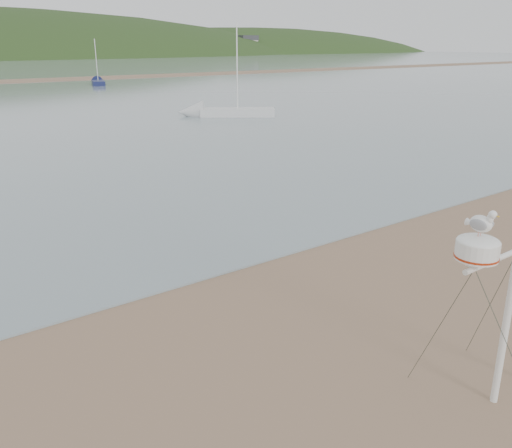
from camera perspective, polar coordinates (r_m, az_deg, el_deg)
mast_rig at (r=7.69m, az=24.88°, el=-10.12°), size 2.04×2.18×4.60m
sailboat_white_near at (r=36.33m, az=-4.51°, el=11.67°), size 6.01×4.96×6.30m
sailboat_blue_far at (r=68.17m, az=-16.33°, el=14.16°), size 3.00×5.58×5.46m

